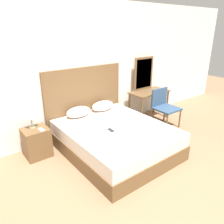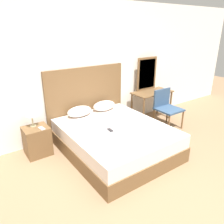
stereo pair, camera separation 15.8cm
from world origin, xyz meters
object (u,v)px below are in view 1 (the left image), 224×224
at_px(bed, 115,139).
at_px(vanity_desk, 149,96).
at_px(nightstand, 37,143).
at_px(chair, 164,105).
at_px(phone_on_bed, 111,130).
at_px(table_lamp, 30,113).
at_px(phone_on_nightstand, 41,130).

height_order(bed, vanity_desk, vanity_desk).
distance_m(nightstand, chair, 2.85).
distance_m(phone_on_bed, table_lamp, 1.41).
xyz_separation_m(phone_on_nightstand, chair, (2.72, -0.40, -0.03)).
bearing_deg(phone_on_nightstand, table_lamp, 117.56).
bearing_deg(phone_on_bed, vanity_desk, 23.67).
xyz_separation_m(table_lamp, phone_on_nightstand, (0.09, -0.18, -0.28)).
distance_m(bed, table_lamp, 1.57).
distance_m(phone_on_bed, phone_on_nightstand, 1.19).
xyz_separation_m(nightstand, chair, (2.80, -0.50, 0.24)).
bearing_deg(phone_on_nightstand, nightstand, 128.98).
bearing_deg(phone_on_nightstand, chair, -8.44).
bearing_deg(bed, phone_on_nightstand, 150.34).
distance_m(bed, phone_on_nightstand, 1.32).
relative_size(nightstand, vanity_desk, 0.54).
bearing_deg(nightstand, table_lamp, 99.26).
relative_size(phone_on_bed, phone_on_nightstand, 0.99).
bearing_deg(table_lamp, vanity_desk, -2.12).
relative_size(phone_on_bed, table_lamp, 0.41).
bearing_deg(nightstand, phone_on_nightstand, -51.02).
distance_m(table_lamp, chair, 2.89).
height_order(nightstand, phone_on_nightstand, phone_on_nightstand).
bearing_deg(nightstand, vanity_desk, -0.52).
distance_m(phone_on_nightstand, chair, 2.75).
height_order(phone_on_bed, vanity_desk, vanity_desk).
bearing_deg(phone_on_bed, table_lamp, 140.00).
xyz_separation_m(phone_on_bed, vanity_desk, (1.78, 0.78, 0.09)).
bearing_deg(phone_on_bed, nightstand, 142.28).
xyz_separation_m(nightstand, phone_on_nightstand, (0.08, -0.10, 0.27)).
bearing_deg(chair, table_lamp, 168.32).
relative_size(table_lamp, vanity_desk, 0.39).
height_order(bed, phone_on_bed, phone_on_bed).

